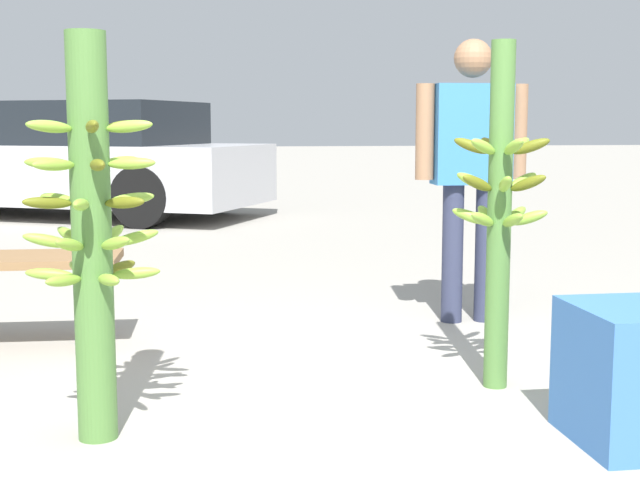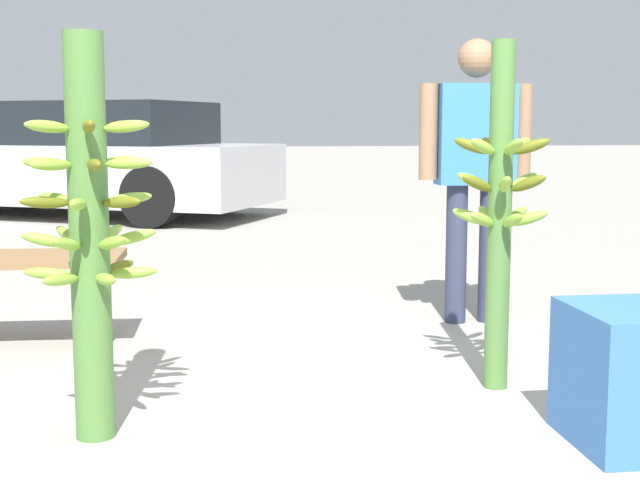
{
  "view_description": "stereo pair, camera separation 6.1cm",
  "coord_description": "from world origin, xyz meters",
  "px_view_note": "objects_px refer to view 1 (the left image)",
  "views": [
    {
      "loc": [
        -0.54,
        -2.96,
        1.09
      ],
      "look_at": [
        0.02,
        0.68,
        0.6
      ],
      "focal_mm": 50.0,
      "sensor_mm": 36.0,
      "label": 1
    },
    {
      "loc": [
        -0.48,
        -2.97,
        1.09
      ],
      "look_at": [
        0.02,
        0.68,
        0.6
      ],
      "focal_mm": 50.0,
      "sensor_mm": 36.0,
      "label": 2
    }
  ],
  "objects_px": {
    "banana_stalk_left": "(92,231)",
    "banana_stalk_center": "(499,207)",
    "parked_car": "(76,161)",
    "vendor_person": "(471,156)"
  },
  "relations": [
    {
      "from": "banana_stalk_left",
      "to": "parked_car",
      "type": "bearing_deg",
      "value": 96.94
    },
    {
      "from": "banana_stalk_center",
      "to": "parked_car",
      "type": "distance_m",
      "value": 7.75
    },
    {
      "from": "banana_stalk_center",
      "to": "vendor_person",
      "type": "distance_m",
      "value": 1.25
    },
    {
      "from": "banana_stalk_left",
      "to": "vendor_person",
      "type": "height_order",
      "value": "vendor_person"
    },
    {
      "from": "banana_stalk_left",
      "to": "banana_stalk_center",
      "type": "height_order",
      "value": "banana_stalk_center"
    },
    {
      "from": "banana_stalk_center",
      "to": "parked_car",
      "type": "height_order",
      "value": "banana_stalk_center"
    },
    {
      "from": "vendor_person",
      "to": "parked_car",
      "type": "relative_size",
      "value": 0.32
    },
    {
      "from": "parked_car",
      "to": "banana_stalk_center",
      "type": "bearing_deg",
      "value": -134.45
    },
    {
      "from": "parked_car",
      "to": "banana_stalk_left",
      "type": "bearing_deg",
      "value": -146.46
    },
    {
      "from": "banana_stalk_left",
      "to": "banana_stalk_center",
      "type": "relative_size",
      "value": 0.98
    }
  ]
}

